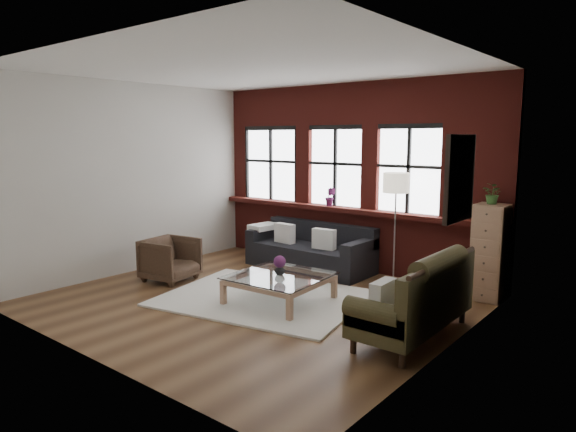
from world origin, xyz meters
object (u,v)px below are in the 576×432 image
Objects in this scene: vase at (280,269)px; drawer_chest at (490,252)px; dark_sofa at (310,246)px; vintage_settee at (413,295)px; coffee_table at (280,289)px; floor_lamp at (395,225)px; armchair at (170,259)px.

drawer_chest reaches higher than vase.
dark_sofa is 1.19× the size of vintage_settee.
coffee_table is 2.11m from floor_lamp.
dark_sofa is at bearing 114.00° from vase.
coffee_table is at bearing -179.60° from vintage_settee.
armchair is (-4.07, -0.25, -0.16)m from vintage_settee.
armchair is at bearing -173.49° from vase.
armchair is at bearing -173.49° from coffee_table.
armchair is 0.56× the size of drawer_chest.
drawer_chest is at bearing 41.87° from vase.
drawer_chest reaches higher than coffee_table.
dark_sofa reaches higher than coffee_table.
vintage_settee is 2.48× the size of armchair.
vase reaches higher than coffee_table.
armchair is at bearing -176.46° from vintage_settee.
vintage_settee is 4.08m from armchair.
armchair is (-1.31, -1.99, -0.06)m from dark_sofa.
drawer_chest is at bearing 41.87° from coffee_table.
coffee_table is (2.09, 0.24, -0.15)m from armchair.
vintage_settee is 12.19× the size of vase.
drawer_chest reaches higher than vintage_settee.
dark_sofa is 2.38m from armchair.
floor_lamp is at bearing -64.33° from armchair.
vase is at bearing -90.00° from coffee_table.
drawer_chest is 1.42m from floor_lamp.
armchair is 3.60m from floor_lamp.
floor_lamp is (-1.39, -0.18, 0.27)m from drawer_chest.
drawer_chest is (4.29, 2.22, 0.34)m from armchair.
coffee_table is 0.90× the size of drawer_chest.
armchair reaches higher than coffee_table.
floor_lamp is (-1.16, 1.78, 0.45)m from vintage_settee.
dark_sofa is 14.46× the size of vase.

